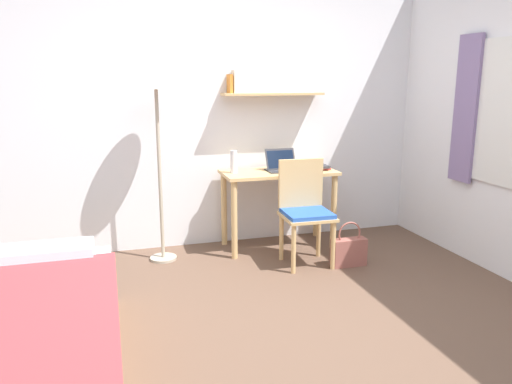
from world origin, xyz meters
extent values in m
plane|color=brown|center=(0.00, 0.00, 0.00)|extent=(5.28, 5.28, 0.00)
cube|color=white|center=(0.00, 2.02, 1.30)|extent=(4.40, 0.05, 2.60)
cube|color=tan|center=(0.46, 1.89, 1.47)|extent=(0.98, 0.22, 0.02)
cube|color=orange|center=(0.04, 1.92, 1.57)|extent=(0.03, 0.15, 0.17)
cube|color=silver|center=(0.09, 1.93, 1.59)|extent=(0.03, 0.12, 0.21)
cube|color=gray|center=(1.96, 1.01, 1.35)|extent=(0.03, 0.28, 1.28)
cube|color=tan|center=(-1.53, -0.11, 0.14)|extent=(0.86, 1.99, 0.28)
cube|color=silver|center=(-1.53, -0.11, 0.36)|extent=(0.82, 1.93, 0.16)
cube|color=#DB383D|center=(-1.53, -0.23, 0.46)|extent=(0.87, 1.63, 0.04)
cube|color=white|center=(-1.53, 0.67, 0.49)|extent=(0.60, 0.28, 0.10)
cube|color=tan|center=(0.46, 1.70, 0.74)|extent=(1.08, 0.51, 0.03)
cylinder|color=tan|center=(-0.03, 1.49, 0.36)|extent=(0.06, 0.06, 0.73)
cylinder|color=tan|center=(0.95, 1.49, 0.36)|extent=(0.06, 0.06, 0.73)
cylinder|color=tan|center=(-0.03, 1.91, 0.36)|extent=(0.06, 0.06, 0.73)
cylinder|color=tan|center=(0.95, 1.91, 0.36)|extent=(0.06, 0.06, 0.73)
cube|color=tan|center=(0.54, 1.17, 0.44)|extent=(0.44, 0.42, 0.03)
cube|color=blue|center=(0.54, 1.17, 0.47)|extent=(0.41, 0.39, 0.04)
cube|color=tan|center=(0.55, 1.35, 0.70)|extent=(0.41, 0.05, 0.43)
cylinder|color=tan|center=(0.36, 1.00, 0.21)|extent=(0.04, 0.04, 0.43)
cylinder|color=tan|center=(0.72, 0.99, 0.21)|extent=(0.04, 0.04, 0.43)
cylinder|color=tan|center=(0.37, 1.34, 0.21)|extent=(0.04, 0.04, 0.43)
cylinder|color=tan|center=(0.73, 1.33, 0.21)|extent=(0.04, 0.04, 0.43)
cylinder|color=#B2A893|center=(-0.67, 1.65, 0.01)|extent=(0.24, 0.24, 0.02)
cylinder|color=#B2A893|center=(-0.67, 1.65, 0.78)|extent=(0.03, 0.03, 1.51)
cone|color=silver|center=(-0.67, 1.65, 1.64)|extent=(0.38, 0.38, 0.22)
cube|color=#2D2D33|center=(0.49, 1.68, 0.76)|extent=(0.30, 0.22, 0.01)
cube|color=#2D2D33|center=(0.49, 1.74, 0.86)|extent=(0.29, 0.10, 0.19)
cube|color=black|center=(0.49, 1.74, 0.86)|extent=(0.26, 0.08, 0.16)
cylinder|color=silver|center=(0.02, 1.72, 0.86)|extent=(0.07, 0.07, 0.21)
cube|color=#D13D38|center=(0.87, 1.67, 0.77)|extent=(0.19, 0.20, 0.02)
cube|color=#333338|center=(0.86, 1.66, 0.79)|extent=(0.15, 0.21, 0.02)
cube|color=#99564C|center=(0.89, 1.03, 0.12)|extent=(0.31, 0.11, 0.25)
torus|color=#99564C|center=(0.89, 1.03, 0.30)|extent=(0.21, 0.02, 0.21)
camera|label=1|loc=(-1.09, -2.72, 1.63)|focal=34.95mm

